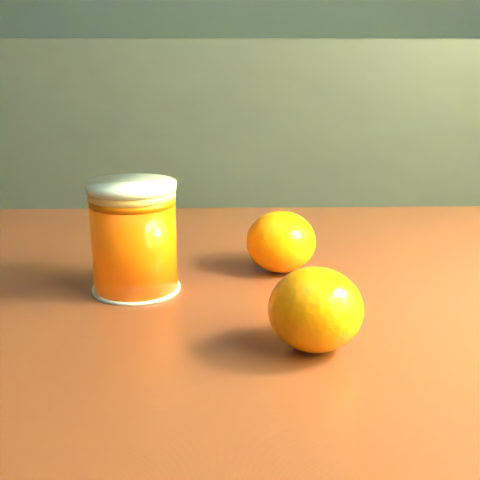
# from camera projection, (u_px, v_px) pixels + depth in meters

# --- Properties ---
(kitchen_counter) EXTENTS (3.15, 0.60, 0.90)m
(kitchen_counter) POSITION_uv_depth(u_px,v_px,m) (29.00, 199.00, 1.96)
(kitchen_counter) COLOR #4D4D52
(kitchen_counter) RESTS_ON ground
(table) EXTENTS (1.03, 0.81, 0.69)m
(table) POSITION_uv_depth(u_px,v_px,m) (305.00, 393.00, 0.59)
(table) COLOR maroon
(table) RESTS_ON ground
(juice_glass) EXTENTS (0.08, 0.08, 0.09)m
(juice_glass) POSITION_uv_depth(u_px,v_px,m) (134.00, 238.00, 0.57)
(juice_glass) COLOR #EC4C04
(juice_glass) RESTS_ON table
(orange_front) EXTENTS (0.09, 0.09, 0.06)m
(orange_front) POSITION_uv_depth(u_px,v_px,m) (316.00, 309.00, 0.47)
(orange_front) COLOR orange
(orange_front) RESTS_ON table
(orange_back) EXTENTS (0.07, 0.07, 0.06)m
(orange_back) POSITION_uv_depth(u_px,v_px,m) (281.00, 242.00, 0.63)
(orange_back) COLOR orange
(orange_back) RESTS_ON table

